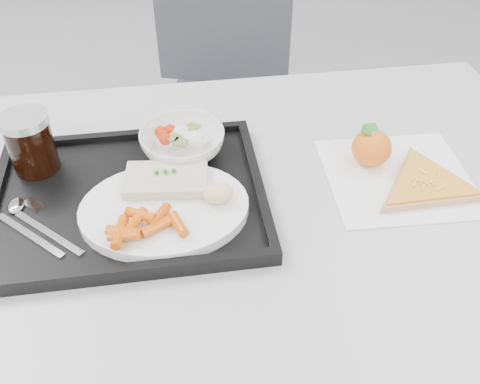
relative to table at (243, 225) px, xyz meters
name	(u,v)px	position (x,y,z in m)	size (l,w,h in m)	color
table	(243,225)	(0.00, 0.00, 0.00)	(1.20, 0.80, 0.75)	#AFAFB1
chair	(228,79)	(0.07, 0.78, -0.15)	(0.53, 0.53, 0.93)	#37383E
tray	(129,198)	(-0.19, 0.02, 0.08)	(0.45, 0.35, 0.03)	black
dinner_plate	(164,209)	(-0.13, -0.04, 0.09)	(0.27, 0.27, 0.02)	white
fish_fillet	(166,180)	(-0.13, 0.02, 0.11)	(0.14, 0.10, 0.03)	beige
bread_roll	(218,193)	(-0.05, -0.04, 0.12)	(0.06, 0.05, 0.03)	#E8B885
salad_bowl	(183,143)	(-0.09, 0.12, 0.11)	(0.15, 0.15, 0.05)	white
cola_glass	(30,142)	(-0.35, 0.11, 0.14)	(0.08, 0.08, 0.11)	black
cutlery	(31,222)	(-0.34, -0.03, 0.08)	(0.14, 0.15, 0.01)	silver
napkin	(398,177)	(0.28, 0.01, 0.07)	(0.26, 0.25, 0.00)	white
tangerine	(372,148)	(0.24, 0.06, 0.10)	(0.09, 0.09, 0.07)	orange
pizza_slice	(426,184)	(0.31, -0.02, 0.08)	(0.30, 0.30, 0.02)	tan
carrot_pile	(140,226)	(-0.17, -0.09, 0.11)	(0.12, 0.09, 0.02)	#D34D07
salad_contents	(183,136)	(-0.09, 0.12, 0.12)	(0.09, 0.07, 0.03)	red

